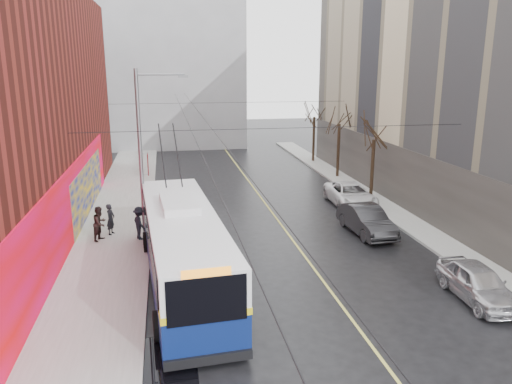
# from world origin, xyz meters

# --- Properties ---
(ground) EXTENTS (140.00, 140.00, 0.00)m
(ground) POSITION_xyz_m (0.00, 0.00, 0.00)
(ground) COLOR black
(ground) RESTS_ON ground
(sidewalk_left) EXTENTS (4.00, 60.00, 0.15)m
(sidewalk_left) POSITION_xyz_m (-8.00, 12.00, 0.07)
(sidewalk_left) COLOR gray
(sidewalk_left) RESTS_ON ground
(sidewalk_right) EXTENTS (2.00, 60.00, 0.15)m
(sidewalk_right) POSITION_xyz_m (9.00, 12.00, 0.07)
(sidewalk_right) COLOR gray
(sidewalk_right) RESTS_ON ground
(lane_line) EXTENTS (0.12, 50.00, 0.01)m
(lane_line) POSITION_xyz_m (1.50, 14.00, 0.00)
(lane_line) COLOR #BFB74C
(lane_line) RESTS_ON ground
(building_right) EXTENTS (14.06, 36.00, 16.00)m
(building_right) POSITION_xyz_m (16.99, 14.00, 7.99)
(building_right) COLOR #C9B891
(building_right) RESTS_ON ground
(building_far) EXTENTS (20.50, 12.10, 18.00)m
(building_far) POSITION_xyz_m (-6.00, 44.99, 9.02)
(building_far) COLOR gray
(building_far) RESTS_ON ground
(streetlight_pole) EXTENTS (2.65, 0.60, 9.00)m
(streetlight_pole) POSITION_xyz_m (-6.14, 10.00, 4.85)
(streetlight_pole) COLOR slate
(streetlight_pole) RESTS_ON ground
(catenary_wires) EXTENTS (18.00, 60.00, 0.22)m
(catenary_wires) POSITION_xyz_m (-2.54, 14.77, 6.25)
(catenary_wires) COLOR black
(tree_near) EXTENTS (3.20, 3.20, 6.40)m
(tree_near) POSITION_xyz_m (9.00, 16.00, 4.98)
(tree_near) COLOR black
(tree_near) RESTS_ON ground
(tree_mid) EXTENTS (3.20, 3.20, 6.68)m
(tree_mid) POSITION_xyz_m (9.00, 23.00, 5.25)
(tree_mid) COLOR black
(tree_mid) RESTS_ON ground
(tree_far) EXTENTS (3.20, 3.20, 6.57)m
(tree_far) POSITION_xyz_m (9.00, 30.00, 5.14)
(tree_far) COLOR black
(tree_far) RESTS_ON ground
(puddle) EXTENTS (2.23, 3.73, 0.01)m
(puddle) POSITION_xyz_m (-5.46, -1.80, 0.00)
(puddle) COLOR black
(puddle) RESTS_ON ground
(pigeons_flying) EXTENTS (1.83, 3.42, 2.58)m
(pigeons_flying) POSITION_xyz_m (-2.68, 10.06, 6.84)
(pigeons_flying) COLOR slate
(trolleybus) EXTENTS (3.78, 13.23, 6.20)m
(trolleybus) POSITION_xyz_m (-4.47, 4.20, 1.72)
(trolleybus) COLOR #0A184D
(trolleybus) RESTS_ON ground
(parked_car_a) EXTENTS (1.88, 4.35, 1.46)m
(parked_car_a) POSITION_xyz_m (7.00, 0.65, 0.73)
(parked_car_a) COLOR #B8B7BD
(parked_car_a) RESTS_ON ground
(parked_car_b) EXTENTS (1.92, 4.85, 1.57)m
(parked_car_b) POSITION_xyz_m (5.80, 9.13, 0.78)
(parked_car_b) COLOR #2A2A2D
(parked_car_b) RESTS_ON ground
(parked_car_c) EXTENTS (2.69, 5.49, 1.50)m
(parked_car_c) POSITION_xyz_m (7.00, 14.72, 0.75)
(parked_car_c) COLOR white
(parked_car_c) RESTS_ON ground
(following_car) EXTENTS (1.93, 4.70, 1.59)m
(following_car) POSITION_xyz_m (-4.43, 17.18, 0.80)
(following_car) COLOR #BBBBC0
(following_car) RESTS_ON ground
(pedestrian_a) EXTENTS (0.59, 0.72, 1.70)m
(pedestrian_a) POSITION_xyz_m (-8.14, 11.13, 1.00)
(pedestrian_a) COLOR black
(pedestrian_a) RESTS_ON sidewalk_left
(pedestrian_b) EXTENTS (1.03, 1.11, 1.84)m
(pedestrian_b) POSITION_xyz_m (-8.60, 10.26, 1.07)
(pedestrian_b) COLOR black
(pedestrian_b) RESTS_ON sidewalk_left
(pedestrian_c) EXTENTS (1.08, 1.32, 1.78)m
(pedestrian_c) POSITION_xyz_m (-6.55, 10.03, 1.04)
(pedestrian_c) COLOR black
(pedestrian_c) RESTS_ON sidewalk_left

